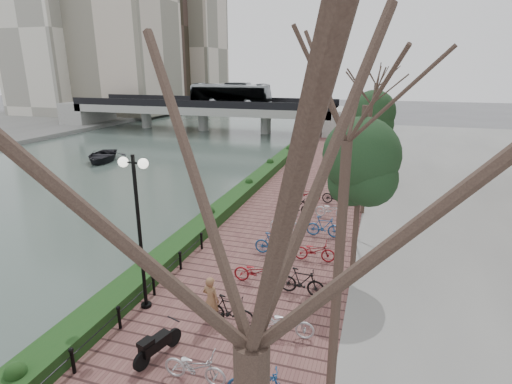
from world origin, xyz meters
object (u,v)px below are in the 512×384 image
at_px(motorcycle, 158,343).
at_px(boat, 102,156).
at_px(lamppost, 137,202).
at_px(pedestrian, 211,300).

bearing_deg(motorcycle, boat, 147.14).
xyz_separation_m(lamppost, pedestrian, (2.49, -0.17, -2.95)).
xyz_separation_m(lamppost, boat, (-17.34, 20.13, -3.72)).
height_order(motorcycle, boat, motorcycle).
bearing_deg(lamppost, boat, 130.75).
bearing_deg(pedestrian, motorcycle, 79.33).
height_order(pedestrian, boat, pedestrian).
relative_size(lamppost, motorcycle, 3.62).
bearing_deg(boat, motorcycle, -70.14).
distance_m(lamppost, pedestrian, 3.86).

